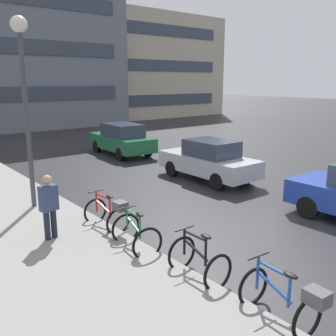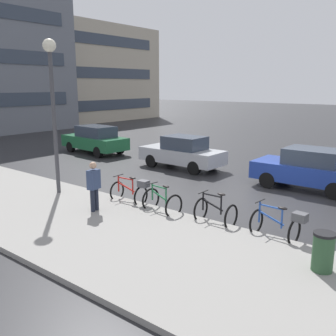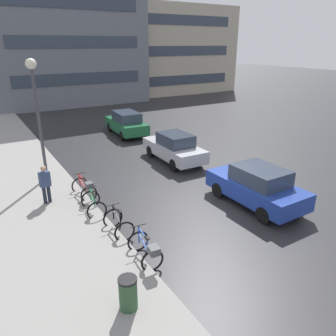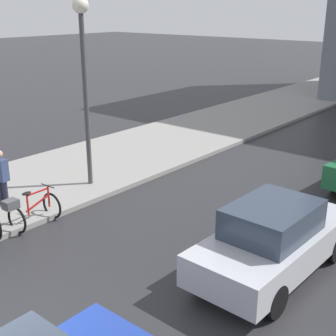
# 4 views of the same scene
# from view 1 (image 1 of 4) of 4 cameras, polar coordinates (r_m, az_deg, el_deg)

# --- Properties ---
(ground_plane) EXTENTS (140.00, 140.00, 0.00)m
(ground_plane) POSITION_cam_1_polar(r_m,az_deg,el_deg) (10.29, 19.66, -9.45)
(ground_plane) COLOR #28282B
(bicycle_nearest) EXTENTS (0.80, 1.44, 0.97)m
(bicycle_nearest) POSITION_cam_1_polar(r_m,az_deg,el_deg) (6.50, 17.67, -18.45)
(bicycle_nearest) COLOR black
(bicycle_nearest) RESTS_ON ground
(bicycle_second) EXTENTS (0.75, 1.10, 1.00)m
(bicycle_second) POSITION_cam_1_polar(r_m,az_deg,el_deg) (7.54, 4.72, -13.86)
(bicycle_second) COLOR black
(bicycle_second) RESTS_ON ground
(bicycle_third) EXTENTS (0.87, 1.17, 0.98)m
(bicycle_third) POSITION_cam_1_polar(r_m,az_deg,el_deg) (8.68, -4.89, -10.03)
(bicycle_third) COLOR black
(bicycle_third) RESTS_ON ground
(bicycle_farthest) EXTENTS (0.76, 1.42, 0.97)m
(bicycle_farthest) POSITION_cam_1_polar(r_m,az_deg,el_deg) (9.85, -8.93, -6.74)
(bicycle_farthest) COLOR black
(bicycle_farthest) RESTS_ON ground
(car_silver) EXTENTS (1.81, 4.23, 1.59)m
(car_silver) POSITION_cam_1_polar(r_m,az_deg,el_deg) (14.68, 6.23, 1.18)
(car_silver) COLOR #B2B5BA
(car_silver) RESTS_ON ground
(car_green) EXTENTS (2.08, 4.47, 1.64)m
(car_green) POSITION_cam_1_polar(r_m,az_deg,el_deg) (19.83, -7.09, 4.41)
(car_green) COLOR #1E6038
(car_green) RESTS_ON ground
(pedestrian) EXTENTS (0.43, 0.30, 1.70)m
(pedestrian) POSITION_cam_1_polar(r_m,az_deg,el_deg) (9.25, -17.68, -5.50)
(pedestrian) COLOR #1E2333
(pedestrian) RESTS_ON ground
(streetlamp) EXTENTS (0.46, 0.46, 5.54)m
(streetlamp) POSITION_cam_1_polar(r_m,az_deg,el_deg) (11.44, -21.17, 12.68)
(streetlamp) COLOR #424247
(streetlamp) RESTS_ON ground
(building_facade_main) EXTENTS (15.34, 10.27, 15.79)m
(building_facade_main) POSITION_cam_1_polar(r_m,az_deg,el_deg) (35.47, -22.20, 18.88)
(building_facade_main) COLOR slate
(building_facade_main) RESTS_ON ground
(building_facade_side) EXTENTS (20.61, 9.36, 10.48)m
(building_facade_side) POSITION_cam_1_polar(r_m,az_deg,el_deg) (41.33, -6.57, 15.09)
(building_facade_side) COLOR #B2A893
(building_facade_side) RESTS_ON ground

